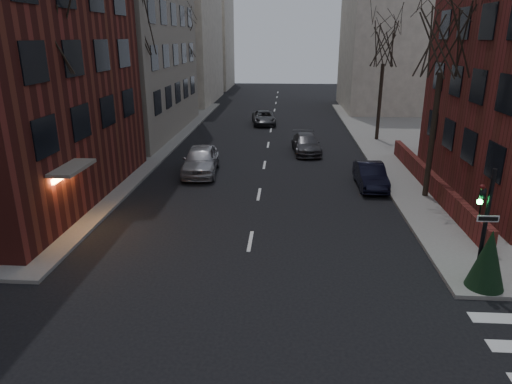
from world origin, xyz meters
The scene contains 17 objects.
low_wall_right centered at (9.30, 19.00, 0.65)m, with size 0.35×16.00×1.00m, color maroon.
building_distant_la centered at (-15.00, 55.00, 9.00)m, with size 14.00×16.00×18.00m, color beige.
building_distant_ra centered at (15.00, 50.00, 8.00)m, with size 14.00×14.00×16.00m, color beige.
building_distant_lb centered at (-13.00, 72.00, 7.00)m, with size 10.00×12.00×14.00m, color beige.
traffic_signal centered at (7.94, 8.99, 1.91)m, with size 0.76×0.44×4.00m.
tree_left_a centered at (-8.80, 14.00, 8.47)m, with size 4.18×4.18×10.26m.
tree_left_b centered at (-8.80, 26.00, 8.91)m, with size 4.40×4.40×10.80m.
tree_left_c centered at (-8.80, 40.00, 8.03)m, with size 3.96×3.96×9.72m.
tree_right_a centered at (8.80, 18.00, 8.03)m, with size 3.96×3.96×9.72m.
tree_right_b centered at (8.80, 32.00, 7.59)m, with size 3.74×3.74×9.18m.
streetlamp_near centered at (-8.20, 22.00, 4.24)m, with size 0.36×0.36×6.28m.
streetlamp_far centered at (-8.20, 42.00, 4.24)m, with size 0.36×0.36×6.28m.
parked_sedan centered at (6.20, 19.68, 0.68)m, with size 1.44×4.13×1.36m, color black.
car_lane_silver centered at (-3.85, 21.75, 0.86)m, with size 2.04×5.06×1.72m, color #A5A4AA.
car_lane_gray centered at (2.88, 27.53, 0.67)m, with size 1.89×4.64×1.35m, color #3A393E.
car_lane_far centered at (-0.80, 38.85, 0.64)m, with size 2.12×4.60×1.28m, color #3E3E43.
evergreen_shrub centered at (8.13, 8.64, 1.18)m, with size 1.23×1.23×2.05m, color black.
Camera 1 is at (1.39, -5.30, 8.09)m, focal length 32.00 mm.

